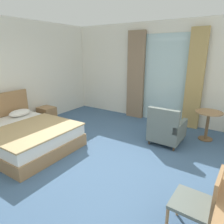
# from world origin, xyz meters

# --- Properties ---
(ground) EXTENTS (6.36, 6.47, 0.10)m
(ground) POSITION_xyz_m (0.00, 0.00, -0.05)
(ground) COLOR #426084
(wall_back) EXTENTS (5.96, 0.12, 2.87)m
(wall_back) POSITION_xyz_m (0.00, 2.97, 1.43)
(wall_back) COLOR white
(wall_back) RESTS_ON ground
(wall_left) EXTENTS (0.12, 6.07, 2.87)m
(wall_left) POSITION_xyz_m (-2.92, 0.00, 1.43)
(wall_left) COLOR white
(wall_left) RESTS_ON ground
(balcony_glass_door) EXTENTS (1.29, 0.02, 2.52)m
(balcony_glass_door) POSITION_xyz_m (0.25, 2.89, 1.26)
(balcony_glass_door) COLOR silver
(balcony_glass_door) RESTS_ON ground
(curtain_panel_left) EXTENTS (0.55, 0.10, 2.63)m
(curtain_panel_left) POSITION_xyz_m (-0.62, 2.79, 1.32)
(curtain_panel_left) COLOR #897056
(curtain_panel_left) RESTS_ON ground
(curtain_panel_right) EXTENTS (0.43, 0.10, 2.63)m
(curtain_panel_right) POSITION_xyz_m (1.11, 2.79, 1.32)
(curtain_panel_right) COLOR tan
(curtain_panel_right) RESTS_ON ground
(bed) EXTENTS (2.15, 1.71, 1.08)m
(bed) POSITION_xyz_m (-1.70, -0.47, 0.28)
(bed) COLOR #9E754C
(bed) RESTS_ON ground
(nightstand) EXTENTS (0.45, 0.40, 0.48)m
(nightstand) POSITION_xyz_m (-2.52, 0.85, 0.24)
(nightstand) COLOR #9E754C
(nightstand) RESTS_ON ground
(desk_chair) EXTENTS (0.47, 0.47, 0.89)m
(desk_chair) POSITION_xyz_m (2.01, -0.78, 0.50)
(desk_chair) COLOR slate
(desk_chair) RESTS_ON ground
(armchair_by_window) EXTENTS (0.70, 0.80, 0.89)m
(armchair_by_window) POSITION_xyz_m (0.89, 1.44, 0.34)
(armchair_by_window) COLOR slate
(armchair_by_window) RESTS_ON ground
(round_cafe_table) EXTENTS (0.60, 0.60, 0.70)m
(round_cafe_table) POSITION_xyz_m (1.63, 2.17, 0.51)
(round_cafe_table) COLOR #9E754C
(round_cafe_table) RESTS_ON ground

